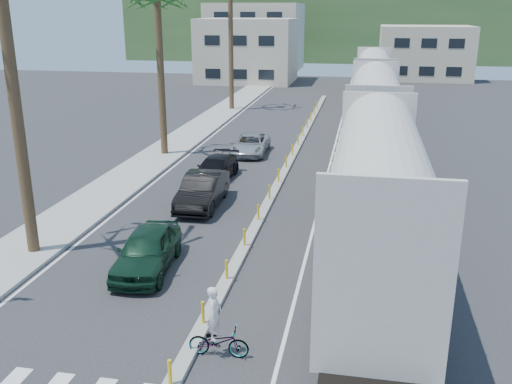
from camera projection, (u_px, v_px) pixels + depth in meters
ground at (183, 366)px, 15.30m from camera, size 140.00×140.00×0.00m
sidewalk at (176, 144)px, 40.17m from camera, size 3.00×90.00×0.15m
rails at (371, 143)px, 40.58m from camera, size 1.56×100.00×0.06m
median at (286, 168)px, 33.93m from camera, size 0.45×60.00×0.85m
lane_markings at (265, 149)px, 39.06m from camera, size 9.42×90.00×0.01m
freight_train at (374, 107)px, 37.94m from camera, size 3.00×60.94×5.85m
buildings at (292, 44)px, 82.11m from camera, size 38.00×27.00×10.00m
hillside at (345, 27)px, 106.96m from camera, size 80.00×20.00×12.00m
car_lead at (147, 250)px, 20.73m from camera, size 2.66×4.88×1.55m
car_second at (202, 190)px, 27.47m from camera, size 1.97×4.97×1.60m
car_third at (215, 169)px, 31.78m from camera, size 2.43×4.69×1.29m
car_rear at (251, 144)px, 37.51m from camera, size 2.41×4.74×1.28m
cyclist at (218, 334)px, 15.56m from camera, size 0.74×1.72×2.09m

